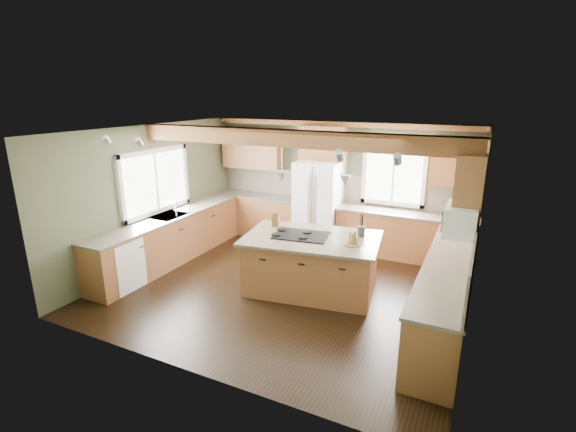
% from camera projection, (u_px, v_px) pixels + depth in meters
% --- Properties ---
extents(floor, '(5.60, 5.60, 0.00)m').
position_uv_depth(floor, '(287.00, 287.00, 7.04)').
color(floor, black).
rests_on(floor, ground).
extents(ceiling, '(5.60, 5.60, 0.00)m').
position_uv_depth(ceiling, '(287.00, 130.00, 6.30)').
color(ceiling, silver).
rests_on(ceiling, wall_back).
extents(wall_back, '(5.60, 0.00, 5.60)m').
position_uv_depth(wall_back, '(339.00, 183.00, 8.83)').
color(wall_back, '#4E543B').
rests_on(wall_back, ground).
extents(wall_left, '(0.00, 5.00, 5.00)m').
position_uv_depth(wall_left, '(153.00, 195.00, 7.85)').
color(wall_left, '#4E543B').
rests_on(wall_left, ground).
extents(wall_right, '(0.00, 5.00, 5.00)m').
position_uv_depth(wall_right, '(477.00, 239.00, 5.50)').
color(wall_right, '#4E543B').
rests_on(wall_right, ground).
extents(ceiling_beam, '(5.55, 0.26, 0.26)m').
position_uv_depth(ceiling_beam, '(290.00, 138.00, 6.43)').
color(ceiling_beam, '#573018').
rests_on(ceiling_beam, ceiling).
extents(soffit_trim, '(5.55, 0.20, 0.10)m').
position_uv_depth(soffit_trim, '(339.00, 124.00, 8.39)').
color(soffit_trim, '#573018').
rests_on(soffit_trim, ceiling).
extents(backsplash_back, '(5.58, 0.03, 0.58)m').
position_uv_depth(backsplash_back, '(338.00, 188.00, 8.84)').
color(backsplash_back, brown).
rests_on(backsplash_back, wall_back).
extents(backsplash_right, '(0.03, 3.70, 0.58)m').
position_uv_depth(backsplash_right, '(475.00, 244.00, 5.58)').
color(backsplash_right, brown).
rests_on(backsplash_right, wall_right).
extents(base_cab_back_left, '(2.02, 0.60, 0.88)m').
position_uv_depth(base_cab_back_left, '(259.00, 215.00, 9.56)').
color(base_cab_back_left, brown).
rests_on(base_cab_back_left, floor).
extents(counter_back_left, '(2.06, 0.64, 0.04)m').
position_uv_depth(counter_back_left, '(258.00, 196.00, 9.43)').
color(counter_back_left, '#453F33').
rests_on(counter_back_left, base_cab_back_left).
extents(base_cab_back_right, '(2.62, 0.60, 0.88)m').
position_uv_depth(base_cab_back_right, '(404.00, 236.00, 8.19)').
color(base_cab_back_right, brown).
rests_on(base_cab_back_right, floor).
extents(counter_back_right, '(2.66, 0.64, 0.04)m').
position_uv_depth(counter_back_right, '(406.00, 214.00, 8.06)').
color(counter_back_right, '#453F33').
rests_on(counter_back_right, base_cab_back_right).
extents(base_cab_left, '(0.60, 3.70, 0.88)m').
position_uv_depth(base_cab_left, '(171.00, 239.00, 8.01)').
color(base_cab_left, brown).
rests_on(base_cab_left, floor).
extents(counter_left, '(0.64, 3.74, 0.04)m').
position_uv_depth(counter_left, '(169.00, 216.00, 7.88)').
color(counter_left, '#453F33').
rests_on(counter_left, base_cab_left).
extents(base_cab_right, '(0.60, 3.70, 0.88)m').
position_uv_depth(base_cab_right, '(446.00, 291.00, 5.91)').
color(base_cab_right, brown).
rests_on(base_cab_right, floor).
extents(counter_right, '(0.64, 3.74, 0.04)m').
position_uv_depth(counter_right, '(450.00, 261.00, 5.78)').
color(counter_right, '#453F33').
rests_on(counter_right, base_cab_right).
extents(upper_cab_back_left, '(1.40, 0.35, 0.90)m').
position_uv_depth(upper_cab_back_left, '(253.00, 148.00, 9.33)').
color(upper_cab_back_left, brown).
rests_on(upper_cab_back_left, wall_back).
extents(upper_cab_over_fridge, '(0.96, 0.35, 0.70)m').
position_uv_depth(upper_cab_over_fridge, '(323.00, 143.00, 8.56)').
color(upper_cab_over_fridge, brown).
rests_on(upper_cab_over_fridge, wall_back).
extents(upper_cab_right, '(0.35, 2.20, 0.90)m').
position_uv_depth(upper_cab_right, '(473.00, 177.00, 6.16)').
color(upper_cab_right, brown).
rests_on(upper_cab_right, wall_right).
extents(upper_cab_back_corner, '(0.90, 0.35, 0.90)m').
position_uv_depth(upper_cab_back_corner, '(457.00, 162.00, 7.53)').
color(upper_cab_back_corner, brown).
rests_on(upper_cab_back_corner, wall_back).
extents(window_left, '(0.04, 1.60, 1.05)m').
position_uv_depth(window_left, '(155.00, 181.00, 7.81)').
color(window_left, white).
rests_on(window_left, wall_left).
extents(window_back, '(1.10, 0.04, 1.00)m').
position_uv_depth(window_back, '(394.00, 177.00, 8.26)').
color(window_back, white).
rests_on(window_back, wall_back).
extents(sink, '(0.50, 0.65, 0.03)m').
position_uv_depth(sink, '(169.00, 216.00, 7.88)').
color(sink, '#262628').
rests_on(sink, counter_left).
extents(faucet, '(0.02, 0.02, 0.28)m').
position_uv_depth(faucet, '(176.00, 210.00, 7.76)').
color(faucet, '#B2B2B7').
rests_on(faucet, sink).
extents(dishwasher, '(0.60, 0.60, 0.84)m').
position_uv_depth(dishwasher, '(119.00, 264.00, 6.89)').
color(dishwasher, white).
rests_on(dishwasher, floor).
extents(oven, '(0.60, 0.72, 0.84)m').
position_uv_depth(oven, '(433.00, 339.00, 4.80)').
color(oven, white).
rests_on(oven, floor).
extents(microwave, '(0.40, 0.70, 0.38)m').
position_uv_depth(microwave, '(461.00, 219.00, 5.48)').
color(microwave, white).
rests_on(microwave, wall_right).
extents(pendant_left, '(0.18, 0.18, 0.16)m').
position_uv_depth(pendant_left, '(282.00, 176.00, 6.57)').
color(pendant_left, '#B2B2B7').
rests_on(pendant_left, ceiling).
extents(pendant_right, '(0.18, 0.18, 0.16)m').
position_uv_depth(pendant_right, '(345.00, 180.00, 6.28)').
color(pendant_right, '#B2B2B7').
rests_on(pendant_right, ceiling).
extents(refrigerator, '(0.90, 0.74, 1.80)m').
position_uv_depth(refrigerator, '(318.00, 204.00, 8.74)').
color(refrigerator, white).
rests_on(refrigerator, floor).
extents(island, '(2.18, 1.52, 0.88)m').
position_uv_depth(island, '(311.00, 265.00, 6.84)').
color(island, brown).
rests_on(island, floor).
extents(island_top, '(2.33, 1.67, 0.04)m').
position_uv_depth(island_top, '(312.00, 238.00, 6.71)').
color(island_top, '#453F33').
rests_on(island_top, island).
extents(cooktop, '(0.95, 0.71, 0.02)m').
position_uv_depth(cooktop, '(302.00, 235.00, 6.74)').
color(cooktop, black).
rests_on(cooktop, island_top).
extents(knife_block, '(0.13, 0.10, 0.19)m').
position_uv_depth(knife_block, '(276.00, 221.00, 7.21)').
color(knife_block, brown).
rests_on(knife_block, island_top).
extents(utensil_crock, '(0.15, 0.15, 0.17)m').
position_uv_depth(utensil_crock, '(361.00, 231.00, 6.71)').
color(utensil_crock, '#3C3330').
rests_on(utensil_crock, island_top).
extents(bottle_tray, '(0.26, 0.26, 0.22)m').
position_uv_depth(bottle_tray, '(353.00, 238.00, 6.31)').
color(bottle_tray, brown).
rests_on(bottle_tray, island_top).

